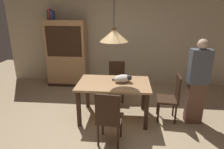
{
  "coord_description": "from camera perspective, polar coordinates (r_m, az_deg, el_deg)",
  "views": [
    {
      "loc": [
        0.36,
        -2.98,
        2.09
      ],
      "look_at": [
        0.04,
        0.76,
        0.85
      ],
      "focal_mm": 31.19,
      "sensor_mm": 36.0,
      "label": 1
    }
  ],
  "objects": [
    {
      "name": "hutch_bookcase",
      "position": [
        5.71,
        -13.0,
        5.66
      ],
      "size": [
        1.12,
        0.45,
        1.85
      ],
      "color": "tan",
      "rests_on": "ground"
    },
    {
      "name": "chair_right_side",
      "position": [
        3.97,
        17.08,
        -6.05
      ],
      "size": [
        0.43,
        0.43,
        0.93
      ],
      "color": "#382316",
      "rests_on": "ground"
    },
    {
      "name": "cat_sleeping",
      "position": [
        3.8,
        3.28,
        -1.17
      ],
      "size": [
        0.41,
        0.32,
        0.16
      ],
      "color": "silver",
      "rests_on": "dining_table"
    },
    {
      "name": "person_standing",
      "position": [
        3.93,
        23.72,
        -2.21
      ],
      "size": [
        0.36,
        0.22,
        1.63
      ],
      "color": "brown",
      "rests_on": "ground"
    },
    {
      "name": "book_green_slim",
      "position": [
        5.73,
        -18.13,
        16.32
      ],
      "size": [
        0.03,
        0.2,
        0.26
      ],
      "primitive_type": "cube",
      "color": "#427A4C",
      "rests_on": "hutch_bookcase"
    },
    {
      "name": "ground",
      "position": [
        3.66,
        -1.66,
        -16.59
      ],
      "size": [
        10.0,
        10.0,
        0.0
      ],
      "primitive_type": "plane",
      "color": "tan"
    },
    {
      "name": "back_wall",
      "position": [
        5.68,
        1.33,
        11.8
      ],
      "size": [
        6.4,
        0.1,
        2.9
      ],
      "primitive_type": "cube",
      "color": "beige",
      "rests_on": "ground"
    },
    {
      "name": "pendant_lamp",
      "position": [
        3.58,
        0.57,
        11.4
      ],
      "size": [
        0.52,
        0.52,
        1.3
      ],
      "color": "#E5B775"
    },
    {
      "name": "book_blue_wide",
      "position": [
        5.69,
        -17.04,
        16.31
      ],
      "size": [
        0.06,
        0.24,
        0.24
      ],
      "primitive_type": "cube",
      "color": "#384C93",
      "rests_on": "hutch_bookcase"
    },
    {
      "name": "chair_near_front",
      "position": [
        3.11,
        -0.92,
        -12.24
      ],
      "size": [
        0.44,
        0.44,
        0.93
      ],
      "color": "#382316",
      "rests_on": "ground"
    },
    {
      "name": "dining_table",
      "position": [
        3.84,
        0.53,
        -3.81
      ],
      "size": [
        1.4,
        0.9,
        0.75
      ],
      "color": "tan",
      "rests_on": "ground"
    },
    {
      "name": "book_red_tall",
      "position": [
        5.71,
        -17.67,
        16.46
      ],
      "size": [
        0.04,
        0.22,
        0.28
      ],
      "primitive_type": "cube",
      "color": "#B73833",
      "rests_on": "hutch_bookcase"
    },
    {
      "name": "chair_far_back",
      "position": [
        4.7,
        1.35,
        -1.35
      ],
      "size": [
        0.4,
        0.4,
        0.93
      ],
      "color": "#382316",
      "rests_on": "ground"
    }
  ]
}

